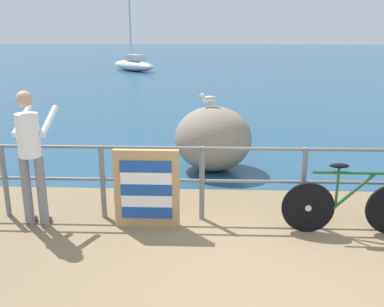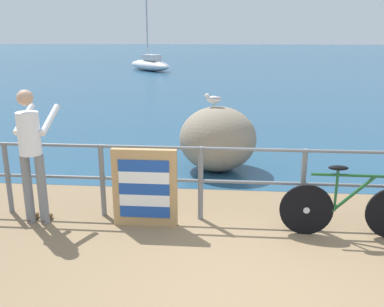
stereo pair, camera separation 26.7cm
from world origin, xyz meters
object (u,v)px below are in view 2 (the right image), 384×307
(person_at_railing, at_px, (32,151))
(sailboat, at_px, (150,64))
(folded_deckchair_stack, at_px, (145,188))
(bicycle, at_px, (350,207))
(seagull, at_px, (214,99))
(breakwater_boulder_main, at_px, (218,139))

(person_at_railing, relative_size, sailboat, 0.36)
(folded_deckchair_stack, height_order, sailboat, sailboat)
(bicycle, xyz_separation_m, person_at_railing, (-4.03, 0.07, 0.60))
(folded_deckchair_stack, xyz_separation_m, seagull, (0.79, 2.45, 0.80))
(seagull, bearing_deg, person_at_railing, 53.22)
(folded_deckchair_stack, relative_size, breakwater_boulder_main, 0.74)
(bicycle, distance_m, folded_deckchair_stack, 2.58)
(breakwater_boulder_main, distance_m, seagull, 0.74)
(seagull, bearing_deg, folded_deckchair_stack, 77.61)
(bicycle, height_order, breakwater_boulder_main, breakwater_boulder_main)
(person_at_railing, relative_size, folded_deckchair_stack, 1.71)
(bicycle, height_order, folded_deckchair_stack, folded_deckchair_stack)
(person_at_railing, height_order, sailboat, sailboat)
(folded_deckchair_stack, xyz_separation_m, breakwater_boulder_main, (0.87, 2.43, 0.07))
(person_at_railing, distance_m, breakwater_boulder_main, 3.41)
(seagull, bearing_deg, sailboat, -71.07)
(person_at_railing, bearing_deg, sailboat, 9.84)
(bicycle, bearing_deg, breakwater_boulder_main, 125.00)
(bicycle, relative_size, breakwater_boulder_main, 1.21)
(person_at_railing, xyz_separation_m, sailboat, (-2.81, 23.50, -0.57))
(breakwater_boulder_main, height_order, sailboat, sailboat)
(sailboat, bearing_deg, bicycle, 154.80)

